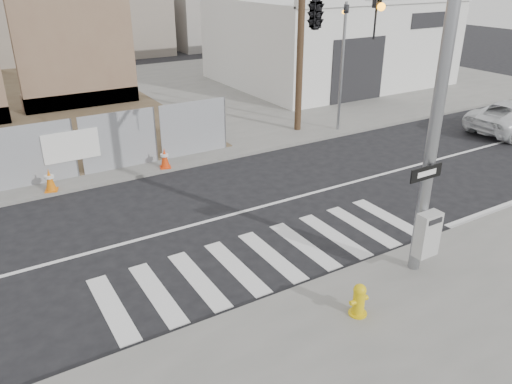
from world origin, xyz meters
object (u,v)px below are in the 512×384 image
signal_pole (351,48)px  auto_shop (328,40)px  fire_hydrant (359,300)px  traffic_cone_d (165,158)px  traffic_cone_c (50,180)px

signal_pole → auto_shop: bearing=52.5°
fire_hydrant → traffic_cone_d: 9.66m
auto_shop → fire_hydrant: bearing=-126.9°
auto_shop → fire_hydrant: (-13.80, -18.40, -2.06)m
fire_hydrant → traffic_cone_c: traffic_cone_c is taller
signal_pole → auto_shop: (11.50, 15.01, -2.25)m
auto_shop → signal_pole: bearing=-127.5°
traffic_cone_d → auto_shop: bearing=31.8°
fire_hydrant → traffic_cone_c: bearing=121.0°
signal_pole → fire_hydrant: bearing=-124.1°
fire_hydrant → auto_shop: bearing=61.1°
fire_hydrant → signal_pole: bearing=63.8°
auto_shop → traffic_cone_c: size_ratio=16.34×
fire_hydrant → traffic_cone_c: 10.50m
traffic_cone_c → auto_shop: bearing=26.0°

